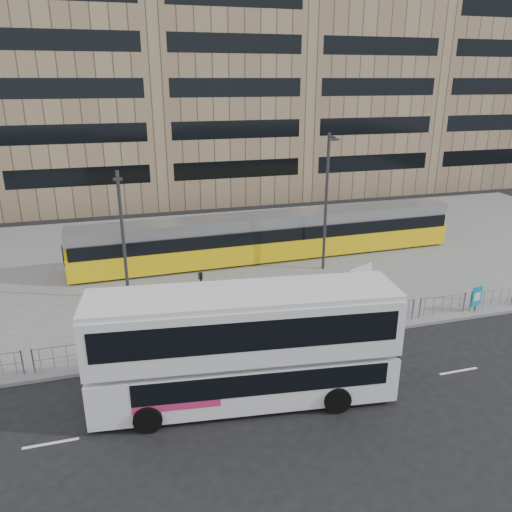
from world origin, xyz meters
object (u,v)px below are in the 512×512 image
object	(u,v)px
double_decker_bus	(244,344)
lamp_post_east	(327,198)
station_sign	(360,281)
tram	(271,236)
pedestrian	(149,308)
ad_panel	(477,297)
lamp_post_west	(122,231)
traffic_light_west	(201,295)

from	to	relation	value
double_decker_bus	lamp_post_east	xyz separation A→B (m)	(8.24, 11.67, 2.34)
station_sign	tram	bearing A→B (deg)	76.26
station_sign	pedestrian	xyz separation A→B (m)	(-10.42, 1.64, -0.88)
tram	station_sign	world-z (taller)	tram
ad_panel	lamp_post_west	xyz separation A→B (m)	(-17.28, 6.53, 3.10)
double_decker_bus	traffic_light_west	distance (m)	5.39
tram	traffic_light_west	size ratio (longest dim) A/B	8.31
pedestrian	tram	bearing A→B (deg)	-34.82
traffic_light_west	lamp_post_east	xyz separation A→B (m)	(8.88, 6.33, 2.62)
tram	pedestrian	xyz separation A→B (m)	(-8.61, -7.54, -0.65)
double_decker_bus	traffic_light_west	world-z (taller)	double_decker_bus
ad_panel	double_decker_bus	bearing A→B (deg)	-177.88
station_sign	ad_panel	bearing A→B (deg)	-38.86
pedestrian	station_sign	bearing A→B (deg)	-85.01
double_decker_bus	lamp_post_east	world-z (taller)	lamp_post_east
double_decker_bus	station_sign	bearing A→B (deg)	42.48
ad_panel	lamp_post_east	bearing A→B (deg)	109.62
double_decker_bus	lamp_post_west	distance (m)	11.21
double_decker_bus	ad_panel	size ratio (longest dim) A/B	8.40
double_decker_bus	tram	xyz separation A→B (m)	(5.62, 14.54, -0.74)
double_decker_bus	lamp_post_east	distance (m)	14.48
ad_panel	traffic_light_west	size ratio (longest dim) A/B	0.44
double_decker_bus	lamp_post_west	bearing A→B (deg)	117.06
tram	double_decker_bus	bearing A→B (deg)	-112.56
station_sign	ad_panel	distance (m)	6.24
tram	lamp_post_west	world-z (taller)	lamp_post_west
lamp_post_east	double_decker_bus	bearing A→B (deg)	-125.20
pedestrian	traffic_light_west	size ratio (longest dim) A/B	0.56
tram	ad_panel	distance (m)	13.24
pedestrian	traffic_light_west	distance (m)	3.08
ad_panel	pedestrian	xyz separation A→B (m)	(-16.40, 3.13, 0.08)
traffic_light_west	double_decker_bus	bearing A→B (deg)	-104.25
lamp_post_west	lamp_post_east	xyz separation A→B (m)	(12.09, 1.27, 0.71)
station_sign	lamp_post_east	distance (m)	6.98
station_sign	lamp_post_west	world-z (taller)	lamp_post_west
station_sign	traffic_light_west	bearing A→B (deg)	155.19
lamp_post_west	traffic_light_west	bearing A→B (deg)	-57.55
tram	traffic_light_west	xyz separation A→B (m)	(-6.26, -9.20, 0.45)
tram	traffic_light_west	world-z (taller)	traffic_light_west
station_sign	pedestrian	bearing A→B (deg)	146.14
pedestrian	ad_panel	bearing A→B (deg)	-86.86
station_sign	lamp_post_east	world-z (taller)	lamp_post_east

